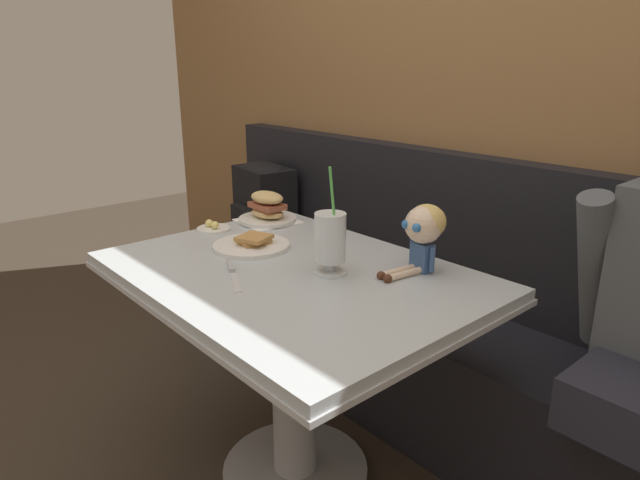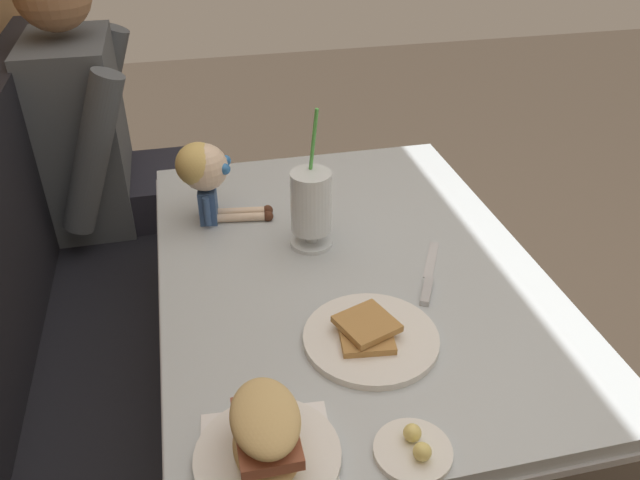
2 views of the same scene
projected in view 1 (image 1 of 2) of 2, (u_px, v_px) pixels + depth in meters
The scene contains 10 objects.
wood_panel_wall at pixel (475, 96), 2.04m from camera, with size 4.40×0.08×2.40m, color olive.
booth_bench at pixel (420, 330), 2.16m from camera, with size 2.60×0.48×1.00m.
diner_table at pixel (293, 329), 1.69m from camera, with size 1.11×0.81×0.74m.
toast_plate at pixel (252, 244), 1.82m from camera, with size 0.25×0.25×0.04m.
milkshake_glass at pixel (330, 240), 1.57m from camera, with size 0.10×0.10×0.32m.
sandwich_plate at pixel (267, 210), 2.10m from camera, with size 0.22×0.22×0.12m.
butter_saucer at pixel (213, 228), 2.00m from camera, with size 0.12×0.12×0.04m.
butter_knife at pixel (232, 270), 1.61m from camera, with size 0.22×0.13×0.01m.
seated_doll at pixel (424, 228), 1.58m from camera, with size 0.13×0.22×0.20m.
backpack at pixel (263, 202), 2.74m from camera, with size 0.32×0.28×0.41m.
Camera 1 is at (1.20, -0.77, 1.33)m, focal length 31.16 mm.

